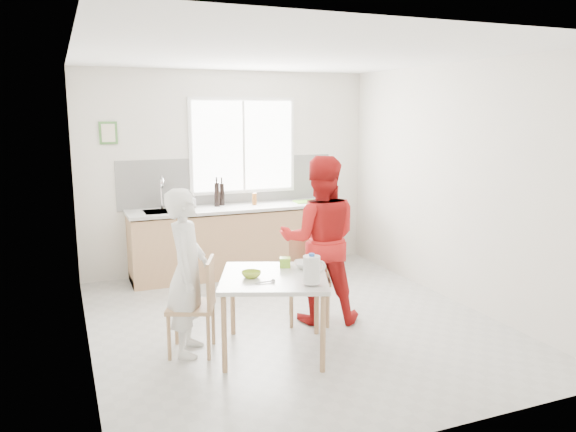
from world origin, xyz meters
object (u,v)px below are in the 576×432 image
object	(u,v)px
person_red	(320,240)
wine_bottle_a	(217,195)
bowl_white	(306,265)
dining_table	(274,284)
milk_jug	(312,269)
person_white	(187,272)
chair_far	(309,272)
chair_left	(198,301)
bowl_green	(251,274)
wine_bottle_b	(222,194)

from	to	relation	value
person_red	wine_bottle_a	world-z (taller)	person_red
bowl_white	wine_bottle_a	bearing A→B (deg)	93.89
dining_table	person_red	world-z (taller)	person_red
milk_jug	person_white	bearing A→B (deg)	165.75
wine_bottle_a	chair_far	bearing A→B (deg)	-77.96
person_white	person_red	xyz separation A→B (m)	(1.44, 0.28, 0.11)
person_red	chair_left	bearing A→B (deg)	34.67
chair_left	bowl_white	size ratio (longest dim) A/B	3.72
person_white	wine_bottle_a	size ratio (longest dim) A/B	4.72
person_red	bowl_green	size ratio (longest dim) A/B	9.96
person_white	person_red	distance (m)	1.47
person_white	bowl_white	bearing A→B (deg)	-76.89
chair_left	wine_bottle_b	world-z (taller)	wine_bottle_b
wine_bottle_a	bowl_white	bearing A→B (deg)	-86.11
dining_table	wine_bottle_b	bearing A→B (deg)	83.93
chair_far	bowl_white	distance (m)	0.62
person_red	bowl_white	world-z (taller)	person_red
dining_table	wine_bottle_a	bearing A→B (deg)	85.68
dining_table	milk_jug	size ratio (longest dim) A/B	4.73
wine_bottle_b	wine_bottle_a	bearing A→B (deg)	-141.55
dining_table	chair_far	size ratio (longest dim) A/B	1.31
dining_table	chair_left	world-z (taller)	chair_left
dining_table	person_white	size ratio (longest dim) A/B	0.80
chair_left	bowl_green	size ratio (longest dim) A/B	5.04
dining_table	person_red	bearing A→B (deg)	38.09
bowl_white	dining_table	bearing A→B (deg)	-161.84
dining_table	chair_far	distance (m)	0.90
bowl_white	milk_jug	size ratio (longest dim) A/B	0.92
chair_far	bowl_green	size ratio (longest dim) A/B	5.35
bowl_green	wine_bottle_a	distance (m)	2.67
person_white	wine_bottle_b	xyz separation A→B (m)	(1.01, 2.43, 0.31)
chair_left	dining_table	bearing A→B (deg)	90.00
chair_far	wine_bottle_a	distance (m)	2.13
bowl_green	person_white	bearing A→B (deg)	153.37
chair_far	bowl_white	xyz separation A→B (m)	(-0.26, -0.51, 0.24)
bowl_white	milk_jug	world-z (taller)	milk_jug
person_white	chair_far	bearing A→B (deg)	-53.86
dining_table	wine_bottle_a	xyz separation A→B (m)	(0.20, 2.64, 0.43)
bowl_white	wine_bottle_a	world-z (taller)	wine_bottle_a
chair_far	wine_bottle_a	world-z (taller)	wine_bottle_a
dining_table	wine_bottle_b	xyz separation A→B (m)	(0.29, 2.71, 0.42)
person_red	wine_bottle_b	world-z (taller)	person_red
chair_left	wine_bottle_b	distance (m)	2.69
person_red	chair_far	bearing A→B (deg)	-13.70
dining_table	milk_jug	world-z (taller)	milk_jug
bowl_white	person_red	bearing A→B (deg)	51.68
milk_jug	wine_bottle_a	bearing A→B (deg)	111.62
dining_table	wine_bottle_b	size ratio (longest dim) A/B	4.05
bowl_green	person_red	bearing A→B (deg)	30.18
bowl_green	milk_jug	xyz separation A→B (m)	(0.40, -0.41, 0.11)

